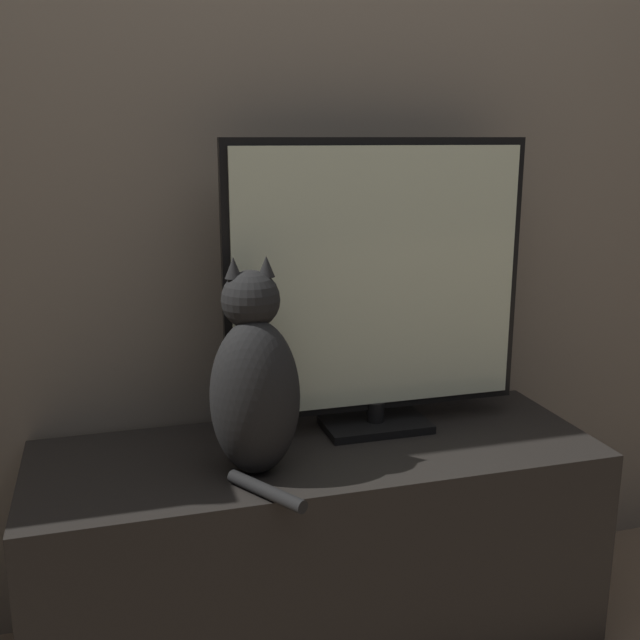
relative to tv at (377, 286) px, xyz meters
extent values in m
cube|color=#756B5B|center=(-0.17, 0.20, 0.41)|extent=(4.80, 0.05, 2.60)
cube|color=black|center=(-0.17, -0.08, -0.62)|extent=(1.32, 0.47, 0.52)
cube|color=black|center=(0.00, 0.00, -0.35)|extent=(0.26, 0.16, 0.02)
cylinder|color=black|center=(0.00, 0.00, -0.32)|extent=(0.04, 0.04, 0.05)
cube|color=black|center=(0.00, 0.00, 0.02)|extent=(0.74, 0.02, 0.65)
cube|color=beige|center=(0.00, -0.01, 0.02)|extent=(0.70, 0.01, 0.62)
ellipsoid|color=black|center=(-0.33, -0.17, -0.19)|extent=(0.20, 0.18, 0.34)
ellipsoid|color=olive|center=(-0.33, -0.10, -0.21)|extent=(0.11, 0.06, 0.19)
sphere|color=black|center=(-0.33, -0.13, 0.01)|extent=(0.13, 0.13, 0.13)
cone|color=black|center=(-0.37, -0.13, 0.08)|extent=(0.04, 0.04, 0.04)
cone|color=black|center=(-0.30, -0.13, 0.08)|extent=(0.04, 0.04, 0.04)
cylinder|color=black|center=(-0.34, -0.29, -0.35)|extent=(0.13, 0.19, 0.03)
camera|label=1|loc=(-0.62, -1.64, 0.35)|focal=42.00mm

